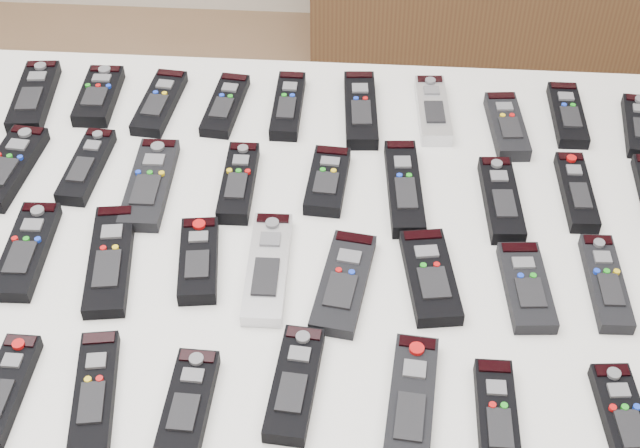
# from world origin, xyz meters

# --- Properties ---
(table) EXTENTS (1.25, 0.88, 0.78)m
(table) POSITION_xyz_m (0.08, 0.08, 0.72)
(table) COLOR white
(table) RESTS_ON ground
(remote_0) EXTENTS (0.07, 0.18, 0.02)m
(remote_0) POSITION_xyz_m (-0.42, 0.37, 0.79)
(remote_0) COLOR black
(remote_0) RESTS_ON table
(remote_1) EXTENTS (0.06, 0.15, 0.02)m
(remote_1) POSITION_xyz_m (-0.31, 0.38, 0.79)
(remote_1) COLOR black
(remote_1) RESTS_ON table
(remote_2) EXTENTS (0.07, 0.17, 0.02)m
(remote_2) POSITION_xyz_m (-0.21, 0.37, 0.79)
(remote_2) COLOR black
(remote_2) RESTS_ON table
(remote_3) EXTENTS (0.06, 0.16, 0.02)m
(remote_3) POSITION_xyz_m (-0.09, 0.37, 0.79)
(remote_3) COLOR black
(remote_3) RESTS_ON table
(remote_4) EXTENTS (0.05, 0.17, 0.02)m
(remote_4) POSITION_xyz_m (0.01, 0.37, 0.79)
(remote_4) COLOR black
(remote_4) RESTS_ON table
(remote_5) EXTENTS (0.06, 0.19, 0.02)m
(remote_5) POSITION_xyz_m (0.13, 0.37, 0.79)
(remote_5) COLOR black
(remote_5) RESTS_ON table
(remote_6) EXTENTS (0.06, 0.17, 0.02)m
(remote_6) POSITION_xyz_m (0.25, 0.38, 0.79)
(remote_6) COLOR #B7B7BC
(remote_6) RESTS_ON table
(remote_7) EXTENTS (0.06, 0.16, 0.02)m
(remote_7) POSITION_xyz_m (0.37, 0.34, 0.79)
(remote_7) COLOR black
(remote_7) RESTS_ON table
(remote_8) EXTENTS (0.05, 0.16, 0.02)m
(remote_8) POSITION_xyz_m (0.48, 0.38, 0.79)
(remote_8) COLOR black
(remote_8) RESTS_ON table
(remote_10) EXTENTS (0.07, 0.19, 0.02)m
(remote_10) POSITION_xyz_m (-0.40, 0.18, 0.79)
(remote_10) COLOR black
(remote_10) RESTS_ON table
(remote_11) EXTENTS (0.06, 0.17, 0.02)m
(remote_11) POSITION_xyz_m (-0.29, 0.20, 0.79)
(remote_11) COLOR black
(remote_11) RESTS_ON table
(remote_12) EXTENTS (0.06, 0.19, 0.02)m
(remote_12) POSITION_xyz_m (-0.18, 0.16, 0.79)
(remote_12) COLOR black
(remote_12) RESTS_ON table
(remote_13) EXTENTS (0.05, 0.16, 0.02)m
(remote_13) POSITION_xyz_m (-0.05, 0.17, 0.79)
(remote_13) COLOR black
(remote_13) RESTS_ON table
(remote_14) EXTENTS (0.06, 0.14, 0.02)m
(remote_14) POSITION_xyz_m (0.09, 0.19, 0.79)
(remote_14) COLOR black
(remote_14) RESTS_ON table
(remote_15) EXTENTS (0.06, 0.20, 0.02)m
(remote_15) POSITION_xyz_m (0.20, 0.18, 0.79)
(remote_15) COLOR black
(remote_15) RESTS_ON table
(remote_16) EXTENTS (0.06, 0.17, 0.02)m
(remote_16) POSITION_xyz_m (0.35, 0.16, 0.79)
(remote_16) COLOR black
(remote_16) RESTS_ON table
(remote_17) EXTENTS (0.05, 0.16, 0.02)m
(remote_17) POSITION_xyz_m (0.46, 0.19, 0.79)
(remote_17) COLOR black
(remote_17) RESTS_ON table
(remote_20) EXTENTS (0.06, 0.18, 0.02)m
(remote_20) POSITION_xyz_m (-0.32, 0.01, 0.79)
(remote_20) COLOR black
(remote_20) RESTS_ON table
(remote_21) EXTENTS (0.08, 0.21, 0.02)m
(remote_21) POSITION_xyz_m (-0.20, 0.00, 0.79)
(remote_21) COLOR black
(remote_21) RESTS_ON table
(remote_22) EXTENTS (0.07, 0.15, 0.02)m
(remote_22) POSITION_xyz_m (-0.08, 0.01, 0.79)
(remote_22) COLOR black
(remote_22) RESTS_ON table
(remote_23) EXTENTS (0.06, 0.20, 0.02)m
(remote_23) POSITION_xyz_m (0.02, 0.00, 0.79)
(remote_23) COLOR #B7B7BC
(remote_23) RESTS_ON table
(remote_24) EXTENTS (0.09, 0.18, 0.02)m
(remote_24) POSITION_xyz_m (0.12, -0.02, 0.79)
(remote_24) COLOR black
(remote_24) RESTS_ON table
(remote_25) EXTENTS (0.08, 0.17, 0.02)m
(remote_25) POSITION_xyz_m (0.24, -0.00, 0.79)
(remote_25) COLOR black
(remote_25) RESTS_ON table
(remote_26) EXTENTS (0.07, 0.15, 0.02)m
(remote_26) POSITION_xyz_m (0.37, -0.01, 0.79)
(remote_26) COLOR black
(remote_26) RESTS_ON table
(remote_27) EXTENTS (0.05, 0.17, 0.02)m
(remote_27) POSITION_xyz_m (0.48, 0.01, 0.79)
(remote_27) COLOR black
(remote_27) RESTS_ON table
(remote_30) EXTENTS (0.05, 0.15, 0.02)m
(remote_30) POSITION_xyz_m (-0.28, -0.22, 0.79)
(remote_30) COLOR black
(remote_30) RESTS_ON table
(remote_31) EXTENTS (0.07, 0.18, 0.02)m
(remote_31) POSITION_xyz_m (-0.17, -0.22, 0.79)
(remote_31) COLOR black
(remote_31) RESTS_ON table
(remote_32) EXTENTS (0.06, 0.15, 0.02)m
(remote_32) POSITION_xyz_m (-0.05, -0.23, 0.79)
(remote_32) COLOR black
(remote_32) RESTS_ON table
(remote_33) EXTENTS (0.06, 0.17, 0.02)m
(remote_33) POSITION_xyz_m (0.07, -0.19, 0.79)
(remote_33) COLOR black
(remote_33) RESTS_ON table
(remote_34) EXTENTS (0.07, 0.20, 0.02)m
(remote_34) POSITION_xyz_m (0.21, -0.21, 0.79)
(remote_34) COLOR black
(remote_34) RESTS_ON table
(remote_35) EXTENTS (0.05, 0.16, 0.02)m
(remote_35) POSITION_xyz_m (0.31, -0.22, 0.79)
(remote_35) COLOR black
(remote_35) RESTS_ON table
(remote_36) EXTENTS (0.06, 0.15, 0.02)m
(remote_36) POSITION_xyz_m (0.46, -0.21, 0.79)
(remote_36) COLOR black
(remote_36) RESTS_ON table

